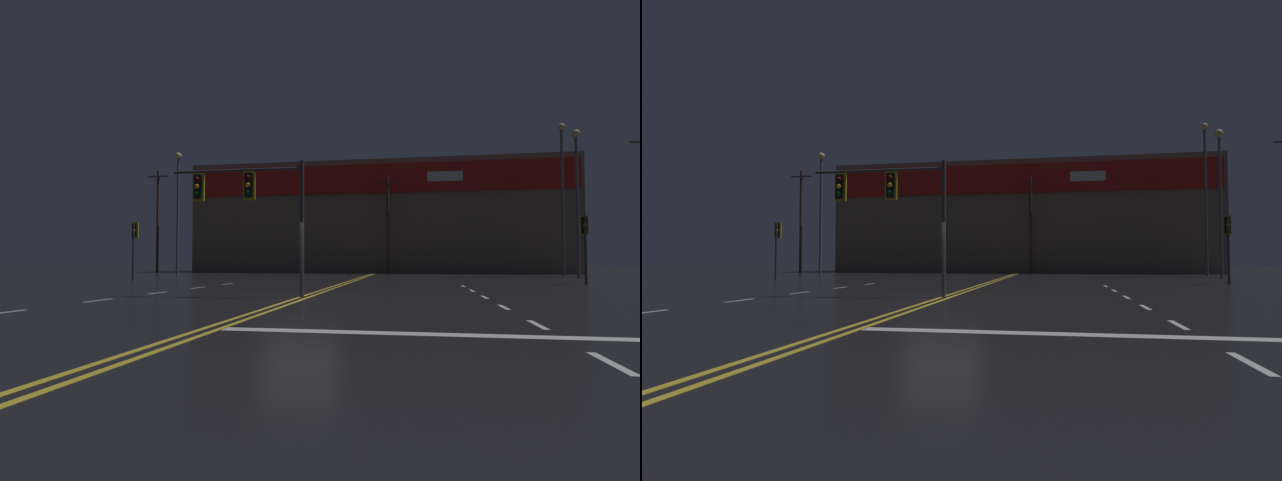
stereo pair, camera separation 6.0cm
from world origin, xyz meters
TOP-DOWN VIEW (x-y plane):
  - ground_plane at (0.00, 0.00)m, footprint 200.00×200.00m
  - road_markings at (1.27, -1.52)m, footprint 17.51×60.00m
  - traffic_signal_median at (-2.09, 0.71)m, footprint 4.71×0.36m
  - traffic_signal_corner_northeast at (12.24, 12.06)m, footprint 0.42×0.36m
  - traffic_signal_corner_northwest at (-13.28, 12.42)m, footprint 0.42×0.36m
  - streetlight_near_right at (-15.90, 23.35)m, footprint 0.56×0.56m
  - streetlight_median_approach at (14.70, 21.30)m, footprint 0.56×0.56m
  - streetlight_far_right at (15.23, 26.58)m, footprint 0.56×0.56m
  - building_backdrop at (0.00, 36.89)m, footprint 37.13×10.23m
  - utility_pole_row at (1.85, 30.78)m, footprint 46.94×0.26m

SIDE VIEW (x-z plane):
  - ground_plane at x=0.00m, z-range 0.00..0.00m
  - road_markings at x=1.27m, z-range 0.00..0.01m
  - traffic_signal_corner_northeast at x=12.24m, z-range 0.83..4.37m
  - traffic_signal_corner_northwest at x=-13.28m, z-range 0.84..4.39m
  - traffic_signal_median at x=-2.09m, z-range 1.19..5.77m
  - utility_pole_row at x=1.85m, z-range -0.48..11.42m
  - building_backdrop at x=0.00m, z-range 0.02..10.95m
  - streetlight_median_approach at x=14.70m, z-range 1.35..11.62m
  - streetlight_near_right at x=-15.90m, z-range 1.35..11.68m
  - streetlight_far_right at x=15.23m, z-range 1.42..13.54m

